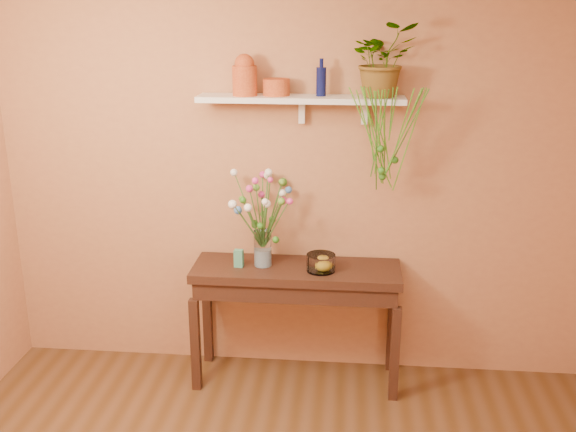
{
  "coord_description": "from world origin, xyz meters",
  "views": [
    {
      "loc": [
        0.37,
        -2.29,
        2.47
      ],
      "look_at": [
        0.0,
        1.55,
        1.25
      ],
      "focal_mm": 41.36,
      "sensor_mm": 36.0,
      "label": 1
    }
  ],
  "objects": [
    {
      "name": "terracotta_jug",
      "position": [
        -0.3,
        1.85,
        2.06
      ],
      "size": [
        0.16,
        0.16,
        0.26
      ],
      "color": "#BF5825",
      "rests_on": "wall_shelf"
    },
    {
      "name": "plant_fronds",
      "position": [
        0.58,
        1.72,
        1.67
      ],
      "size": [
        0.47,
        0.37,
        0.66
      ],
      "color": "#2E6D1B",
      "rests_on": "wall_shelf"
    },
    {
      "name": "glass_bowl",
      "position": [
        0.2,
        1.71,
        0.88
      ],
      "size": [
        0.19,
        0.19,
        0.11
      ],
      "color": "white",
      "rests_on": "sideboard"
    },
    {
      "name": "lemon",
      "position": [
        0.21,
        1.71,
        0.87
      ],
      "size": [
        0.07,
        0.07,
        0.07
      ],
      "primitive_type": "sphere",
      "color": "yellow",
      "rests_on": "glass_bowl"
    },
    {
      "name": "glass_vase",
      "position": [
        -0.19,
        1.77,
        0.93
      ],
      "size": [
        0.12,
        0.12,
        0.24
      ],
      "color": "white",
      "rests_on": "sideboard"
    },
    {
      "name": "blue_bottle",
      "position": [
        0.17,
        1.89,
        2.03
      ],
      "size": [
        0.08,
        0.08,
        0.23
      ],
      "color": "#0A0F40",
      "rests_on": "wall_shelf"
    },
    {
      "name": "carton",
      "position": [
        -0.34,
        1.73,
        0.89
      ],
      "size": [
        0.06,
        0.05,
        0.12
      ],
      "primitive_type": "cube",
      "rotation": [
        0.0,
        0.0,
        -0.09
      ],
      "color": "teal",
      "rests_on": "sideboard"
    },
    {
      "name": "bouquet",
      "position": [
        -0.18,
        1.78,
        1.28
      ],
      "size": [
        0.43,
        0.43,
        0.51
      ],
      "color": "#386B28",
      "rests_on": "glass_vase"
    },
    {
      "name": "spider_plant",
      "position": [
        0.55,
        1.88,
        2.16
      ],
      "size": [
        0.49,
        0.45,
        0.45
      ],
      "primitive_type": "imported",
      "rotation": [
        0.0,
        0.0,
        0.29
      ],
      "color": "#2E6D1B",
      "rests_on": "wall_shelf"
    },
    {
      "name": "sideboard",
      "position": [
        0.04,
        1.76,
        0.71
      ],
      "size": [
        1.37,
        0.44,
        0.83
      ],
      "color": "#3D1F16",
      "rests_on": "ground"
    },
    {
      "name": "terracotta_pot",
      "position": [
        -0.11,
        1.88,
        1.99
      ],
      "size": [
        0.18,
        0.18,
        0.1
      ],
      "primitive_type": "cylinder",
      "rotation": [
        0.0,
        0.0,
        -0.07
      ],
      "color": "#BF5825",
      "rests_on": "wall_shelf"
    },
    {
      "name": "room",
      "position": [
        0.0,
        0.0,
        1.35
      ],
      "size": [
        4.04,
        4.04,
        2.7
      ],
      "color": "brown",
      "rests_on": "ground"
    },
    {
      "name": "wall_shelf",
      "position": [
        0.06,
        1.87,
        1.92
      ],
      "size": [
        1.3,
        0.24,
        0.19
      ],
      "color": "white",
      "rests_on": "room"
    }
  ]
}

